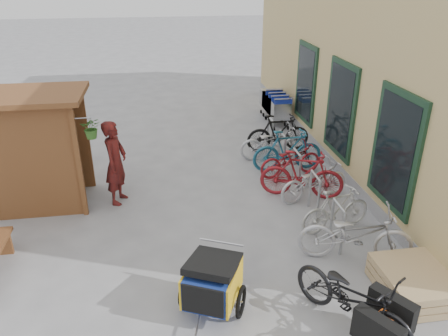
{
  "coord_description": "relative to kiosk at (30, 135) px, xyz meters",
  "views": [
    {
      "loc": [
        -0.7,
        -6.2,
        4.62
      ],
      "look_at": [
        0.5,
        1.5,
        1.0
      ],
      "focal_mm": 35.0,
      "sensor_mm": 36.0,
      "label": 1
    }
  ],
  "objects": [
    {
      "name": "ground",
      "position": [
        3.28,
        -2.47,
        -1.55
      ],
      "size": [
        80.0,
        80.0,
        0.0
      ],
      "primitive_type": "plane",
      "color": "#9B9B9E"
    },
    {
      "name": "building",
      "position": [
        9.77,
        2.03,
        1.94
      ],
      "size": [
        6.07,
        13.0,
        7.0
      ],
      "color": "tan",
      "rests_on": "ground"
    },
    {
      "name": "kiosk",
      "position": [
        0.0,
        0.0,
        0.0
      ],
      "size": [
        2.49,
        1.65,
        2.4
      ],
      "color": "brown",
      "rests_on": "ground"
    },
    {
      "name": "bike_rack",
      "position": [
        5.58,
        -0.07,
        -1.04
      ],
      "size": [
        0.05,
        5.35,
        0.86
      ],
      "color": "#A5A8AD",
      "rests_on": "ground"
    },
    {
      "name": "pallet_stack",
      "position": [
        6.28,
        -3.87,
        -1.34
      ],
      "size": [
        1.0,
        1.2,
        0.4
      ],
      "color": "tan",
      "rests_on": "ground"
    },
    {
      "name": "shopping_carts",
      "position": [
        6.28,
        4.5,
        -0.95
      ],
      "size": [
        0.58,
        1.95,
        1.04
      ],
      "color": "silver",
      "rests_on": "ground"
    },
    {
      "name": "child_trailer",
      "position": [
        3.18,
        -3.71,
        -1.05
      ],
      "size": [
        1.04,
        1.55,
        0.91
      ],
      "rotation": [
        0.0,
        0.0,
        -0.43
      ],
      "color": "navy",
      "rests_on": "ground"
    },
    {
      "name": "cargo_bike",
      "position": [
        5.06,
        -4.36,
        -1.06
      ],
      "size": [
        1.55,
        1.95,
        0.99
      ],
      "rotation": [
        0.0,
        0.0,
        0.55
      ],
      "color": "black",
      "rests_on": "ground"
    },
    {
      "name": "person_kiosk",
      "position": [
        1.62,
        -0.16,
        -0.65
      ],
      "size": [
        0.62,
        0.76,
        1.81
      ],
      "primitive_type": "imported",
      "rotation": [
        0.0,
        0.0,
        1.25
      ],
      "color": "maroon",
      "rests_on": "ground"
    },
    {
      "name": "bike_0",
      "position": [
        5.73,
        -2.88,
        -1.05
      ],
      "size": [
        2.02,
        1.15,
        1.01
      ],
      "primitive_type": "imported",
      "rotation": [
        0.0,
        0.0,
        1.3
      ],
      "color": "#B2B2B7",
      "rests_on": "ground"
    },
    {
      "name": "bike_1",
      "position": [
        5.76,
        -1.96,
        -1.11
      ],
      "size": [
        1.53,
        0.73,
        0.89
      ],
      "primitive_type": "imported",
      "rotation": [
        0.0,
        0.0,
        1.79
      ],
      "color": "#BABAB6",
      "rests_on": "ground"
    },
    {
      "name": "bike_2",
      "position": [
        5.77,
        -0.71,
        -1.12
      ],
      "size": [
        1.73,
        0.98,
        0.86
      ],
      "primitive_type": "imported",
      "rotation": [
        0.0,
        0.0,
        1.84
      ],
      "color": "#B2B2B7",
      "rests_on": "ground"
    },
    {
      "name": "bike_3",
      "position": [
        5.53,
        -0.58,
        -1.01
      ],
      "size": [
        1.86,
        1.09,
        1.08
      ],
      "primitive_type": "imported",
      "rotation": [
        0.0,
        0.0,
        1.22
      ],
      "color": "maroon",
      "rests_on": "ground"
    },
    {
      "name": "bike_4",
      "position": [
        5.62,
        0.5,
        -1.14
      ],
      "size": [
        1.64,
        0.84,
        0.82
      ],
      "primitive_type": "imported",
      "rotation": [
        0.0,
        0.0,
        1.76
      ],
      "color": "maroon",
      "rests_on": "ground"
    },
    {
      "name": "bike_5",
      "position": [
        5.63,
        0.82,
        -1.03
      ],
      "size": [
        1.76,
        0.54,
        1.05
      ],
      "primitive_type": "imported",
      "rotation": [
        0.0,
        0.0,
        1.6
      ],
      "color": "#1F607E",
      "rests_on": "ground"
    },
    {
      "name": "bike_6",
      "position": [
        5.45,
        1.55,
        -1.1
      ],
      "size": [
        1.74,
        0.63,
        0.91
      ],
      "primitive_type": "imported",
      "rotation": [
        0.0,
        0.0,
        1.59
      ],
      "color": "#B2B2B7",
      "rests_on": "ground"
    },
    {
      "name": "bike_7",
      "position": [
        5.73,
        2.05,
        -1.03
      ],
      "size": [
        1.73,
        0.5,
        1.04
      ],
      "primitive_type": "imported",
      "rotation": [
        0.0,
        0.0,
        1.58
      ],
      "color": "black",
      "rests_on": "ground"
    }
  ]
}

